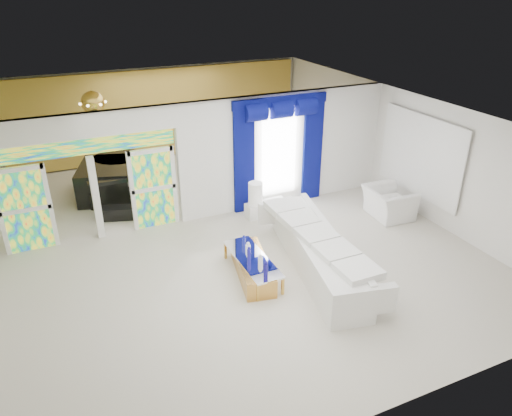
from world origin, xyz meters
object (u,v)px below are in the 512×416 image
coffee_table (252,267)px  armchair (388,203)px  white_sofa (317,252)px  console_table (266,208)px  grand_piano (107,180)px

coffee_table → armchair: (4.30, 1.07, 0.18)m
white_sofa → console_table: bearing=99.0°
grand_piano → white_sofa: bearing=-42.1°
armchair → grand_piano: bearing=60.3°
coffee_table → armchair: bearing=14.0°
console_table → grand_piano: 4.62m
console_table → armchair: size_ratio=0.94×
console_table → armchair: 3.15m
white_sofa → armchair: size_ratio=3.43×
console_table → armchair: (2.83, -1.36, 0.20)m
console_table → armchair: bearing=-25.7°
white_sofa → coffee_table: bearing=179.0°
white_sofa → coffee_table: size_ratio=2.24×
coffee_table → grand_piano: bearing=111.0°
coffee_table → console_table: size_ratio=1.63×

